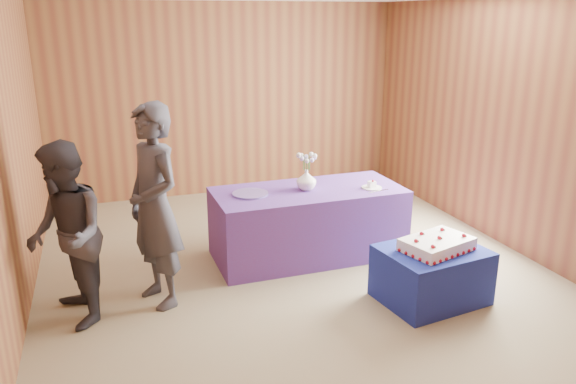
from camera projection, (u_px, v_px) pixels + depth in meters
name	position (u px, v px, depth m)	size (l,w,h in m)	color
ground	(297.00, 273.00, 5.70)	(6.00, 6.00, 0.00)	gray
room_shell	(298.00, 95.00, 5.16)	(5.04, 6.04, 2.72)	brown
cake_table	(431.00, 275.00, 5.11)	(0.90, 0.70, 0.50)	#1B1B96
serving_table	(308.00, 223.00, 6.03)	(2.00, 0.90, 0.75)	#4F3491
sheet_cake	(437.00, 244.00, 5.00)	(0.73, 0.59, 0.15)	white
vase	(306.00, 180.00, 5.88)	(0.21, 0.21, 0.22)	white
flower_spray	(307.00, 156.00, 5.81)	(0.22, 0.21, 0.17)	#29682B
platter	(250.00, 194.00, 5.75)	(0.37, 0.37, 0.02)	#6552A4
plate	(372.00, 188.00, 5.96)	(0.21, 0.21, 0.01)	silver
cake_slice	(372.00, 184.00, 5.95)	(0.08, 0.07, 0.09)	white
knife	(378.00, 191.00, 5.86)	(0.26, 0.02, 0.00)	silver
guest_left	(155.00, 207.00, 4.89)	(0.67, 0.44, 1.83)	#36353F
guest_right	(67.00, 236.00, 4.59)	(0.76, 0.59, 1.56)	#35343F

